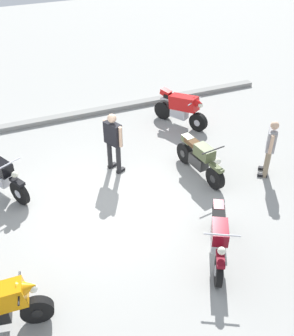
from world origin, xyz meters
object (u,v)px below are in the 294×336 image
(motorcycle_red_sportbike, at_px, (181,108))
(person_in_black_shirt, at_px, (113,139))
(person_in_gray_shirt, at_px, (270,145))
(motorcycle_olive_vintage, at_px, (200,159))
(motorcycle_maroon_cruiser, at_px, (218,237))
(motorcycle_black_cruiser, at_px, (1,175))

(motorcycle_red_sportbike, bearing_deg, person_in_black_shirt, -90.28)
(person_in_gray_shirt, bearing_deg, motorcycle_olive_vintage, 17.01)
(motorcycle_olive_vintage, relative_size, motorcycle_red_sportbike, 1.10)
(motorcycle_maroon_cruiser, height_order, person_in_gray_shirt, person_in_gray_shirt)
(person_in_black_shirt, bearing_deg, motorcycle_red_sportbike, 4.37)
(motorcycle_red_sportbike, distance_m, person_in_gray_shirt, 3.45)
(motorcycle_maroon_cruiser, distance_m, motorcycle_red_sportbike, 5.61)
(motorcycle_red_sportbike, relative_size, person_in_gray_shirt, 1.10)
(motorcycle_black_cruiser, distance_m, motorcycle_red_sportbike, 5.89)
(motorcycle_maroon_cruiser, bearing_deg, person_in_black_shirt, -136.47)
(motorcycle_black_cruiser, bearing_deg, person_in_black_shirt, 57.55)
(motorcycle_black_cruiser, bearing_deg, motorcycle_red_sportbike, 75.35)
(motorcycle_maroon_cruiser, distance_m, motorcycle_olive_vintage, 2.89)
(motorcycle_maroon_cruiser, distance_m, person_in_gray_shirt, 3.40)
(person_in_gray_shirt, bearing_deg, person_in_black_shirt, 14.50)
(person_in_gray_shirt, relative_size, person_in_black_shirt, 0.93)
(motorcycle_olive_vintage, bearing_deg, person_in_black_shirt, -124.86)
(motorcycle_olive_vintage, bearing_deg, motorcycle_red_sportbike, 156.00)
(motorcycle_black_cruiser, xyz_separation_m, person_in_black_shirt, (2.93, -0.20, 0.48))
(motorcycle_olive_vintage, distance_m, person_in_gray_shirt, 1.86)
(motorcycle_maroon_cruiser, height_order, person_in_black_shirt, person_in_black_shirt)
(motorcycle_olive_vintage, bearing_deg, motorcycle_maroon_cruiser, -29.15)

